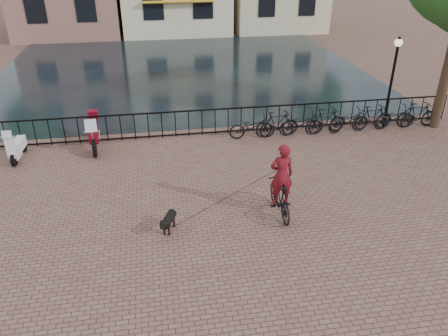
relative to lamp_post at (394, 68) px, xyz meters
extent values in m
plane|color=brown|center=(-7.20, -7.60, -2.38)|extent=(100.00, 100.00, 0.00)
plane|color=black|center=(-7.20, 9.70, -2.38)|extent=(20.00, 20.00, 0.00)
cube|color=black|center=(-7.20, 0.40, -1.38)|extent=(20.00, 0.05, 0.05)
cube|color=black|center=(-7.20, 0.40, -2.30)|extent=(20.00, 0.05, 0.05)
cube|color=gold|center=(-6.70, 17.70, 0.22)|extent=(5.00, 0.60, 0.15)
cylinder|color=black|center=(0.00, 0.00, -0.78)|extent=(0.10, 0.10, 3.20)
sphere|color=beige|center=(0.00, 0.00, 0.92)|extent=(0.30, 0.30, 0.30)
imported|color=black|center=(-5.78, -5.25, -1.84)|extent=(0.54, 1.79, 1.07)
imported|color=maroon|center=(-5.78, -5.25, -0.99)|extent=(0.78, 0.52, 2.10)
imported|color=black|center=(-5.40, -0.20, -1.93)|extent=(1.74, 0.66, 0.90)
imported|color=black|center=(-4.45, -0.20, -1.88)|extent=(1.69, 0.56, 1.00)
imported|color=black|center=(-3.50, -0.20, -1.93)|extent=(1.72, 0.62, 0.90)
imported|color=black|center=(-2.55, -0.20, -1.88)|extent=(1.71, 0.67, 1.00)
imported|color=black|center=(-1.60, -0.20, -1.93)|extent=(1.78, 0.83, 0.90)
imported|color=black|center=(-0.65, -0.20, -1.88)|extent=(1.70, 0.60, 1.00)
imported|color=black|center=(0.30, -0.20, -1.93)|extent=(1.74, 0.67, 0.90)
imported|color=black|center=(1.25, -0.20, -1.88)|extent=(1.67, 0.49, 1.00)
camera|label=1|loc=(-8.92, -14.81, 4.36)|focal=35.00mm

